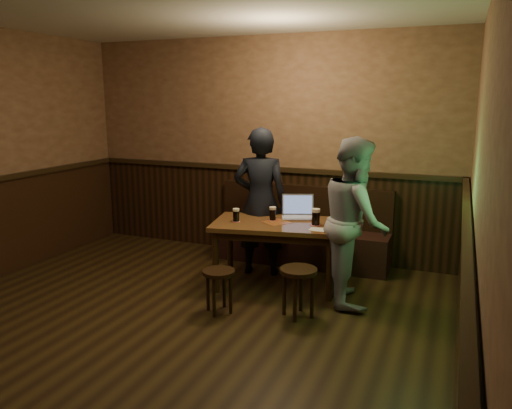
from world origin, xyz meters
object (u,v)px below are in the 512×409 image
at_px(bench, 300,238).
at_px(stool_right, 298,278).
at_px(pint_left, 236,215).
at_px(person_suit, 260,202).
at_px(pint_mid, 273,214).
at_px(pint_right, 316,217).
at_px(pub_table, 276,231).
at_px(laptop, 298,212).
at_px(stool_left, 219,279).
at_px(person_grey, 355,221).

bearing_deg(bench, stool_right, -73.37).
height_order(pint_left, person_suit, person_suit).
height_order(stool_right, pint_left, pint_left).
xyz_separation_m(pint_mid, pint_right, (0.49, -0.03, 0.01)).
xyz_separation_m(pub_table, pint_mid, (-0.07, 0.07, 0.17)).
distance_m(pub_table, laptop, 0.37).
relative_size(pint_left, pint_mid, 0.97).
xyz_separation_m(pint_mid, laptop, (0.21, 0.23, -0.01)).
distance_m(bench, person_suit, 0.84).
bearing_deg(pint_mid, pub_table, -46.46).
relative_size(stool_right, pint_mid, 3.13).
bearing_deg(pint_mid, pint_left, -148.80).
bearing_deg(stool_left, bench, 81.27).
distance_m(bench, pint_right, 1.07).
bearing_deg(pub_table, bench, 78.94).
bearing_deg(stool_left, laptop, 70.28).
bearing_deg(pint_left, person_grey, 2.96).
bearing_deg(pub_table, laptop, 53.02).
bearing_deg(bench, person_grey, -48.34).
relative_size(bench, stool_right, 4.65).
bearing_deg(pint_right, person_suit, 158.44).
height_order(pint_left, pint_mid, pint_mid).
relative_size(bench, pint_right, 12.38).
height_order(stool_left, stool_right, stool_right).
relative_size(laptop, person_grey, 0.26).
xyz_separation_m(stool_right, pint_left, (-0.88, 0.52, 0.41)).
bearing_deg(stool_right, laptop, 108.26).
bearing_deg(pint_left, pint_mid, 31.20).
distance_m(bench, person_grey, 1.39).
distance_m(bench, stool_left, 1.77).
bearing_deg(pint_right, pub_table, -174.53).
relative_size(pub_table, stool_left, 3.48).
relative_size(bench, laptop, 5.11).
relative_size(pub_table, stool_right, 3.10).
bearing_deg(pint_right, laptop, 136.79).
bearing_deg(person_suit, pint_mid, 120.06).
bearing_deg(laptop, stool_left, -130.30).
xyz_separation_m(pint_left, pint_mid, (0.34, 0.21, 0.00)).
height_order(bench, person_suit, person_suit).
xyz_separation_m(stool_left, person_suit, (-0.05, 1.19, 0.52)).
bearing_deg(laptop, pub_table, -136.49).
distance_m(stool_right, laptop, 1.09).
bearing_deg(pub_table, stool_left, -118.47).
distance_m(bench, pint_mid, 0.95).
height_order(pint_left, person_grey, person_grey).
bearing_deg(person_grey, pub_table, 65.71).
height_order(pub_table, person_grey, person_grey).
distance_m(pub_table, person_suit, 0.51).
relative_size(pub_table, person_grey, 0.88).
xyz_separation_m(pub_table, person_grey, (0.86, -0.07, 0.21)).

